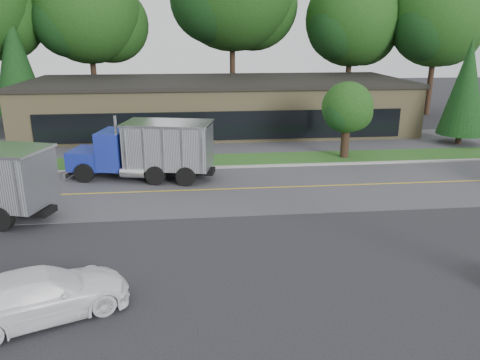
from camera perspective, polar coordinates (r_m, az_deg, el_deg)
The scene contains 15 objects.
ground at distance 17.30m, azimuth -4.17°, elevation -10.89°, with size 140.00×140.00×0.00m, color #2F2F34.
road at distance 25.58m, azimuth -4.86°, elevation -1.24°, with size 60.00×8.00×0.02m, color #58585D.
center_line at distance 25.58m, azimuth -4.86°, elevation -1.24°, with size 60.00×0.12×0.01m, color gold.
curb at distance 29.58m, azimuth -5.05°, elevation 1.38°, with size 60.00×0.30×0.12m, color #9E9E99.
grass_verge at distance 31.31m, azimuth -5.11°, elevation 2.29°, with size 60.00×3.40×0.03m, color #2B5A1F.
far_parking at distance 36.16m, azimuth -5.26°, elevation 4.38°, with size 60.00×7.00×0.02m, color #58585D.
strip_mall at distance 41.74m, azimuth -2.69°, elevation 9.01°, with size 32.00×12.00×4.00m, color #8D7F56.
tree_far_b at distance 50.26m, azimuth -17.78°, elevation 18.48°, with size 10.62×10.00×15.16m.
tree_far_d at distance 51.07m, azimuth 13.58°, elevation 17.99°, with size 9.86×9.28×14.06m.
tree_far_e at distance 52.41m, azimuth 23.00°, elevation 17.18°, with size 9.92×9.34×14.15m.
evergreen_left at distance 47.91m, azimuth -25.70°, elevation 12.88°, with size 4.54×4.54×10.32m.
evergreen_right at distance 39.14m, azimuth 25.84°, elevation 10.14°, with size 3.45×3.45×7.85m.
tree_verge at distance 32.37m, azimuth 13.01°, elevation 8.34°, with size 3.61×3.39×5.14m.
dump_truck_blue at distance 27.52m, azimuth -10.98°, elevation 3.77°, with size 8.61×4.23×3.36m.
rally_car at distance 15.57m, azimuth -23.11°, elevation -12.72°, with size 2.10×5.17×1.50m, color white.
Camera 1 is at (-0.34, -15.21, 8.25)m, focal length 35.00 mm.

